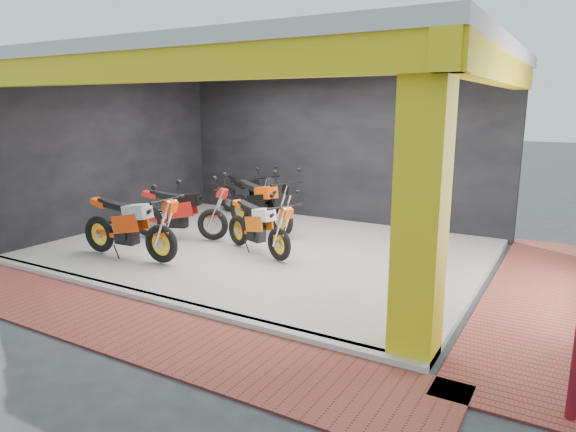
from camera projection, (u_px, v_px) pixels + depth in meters
ground at (199, 282)px, 8.31m from camera, size 80.00×80.00×0.00m
showroom_floor at (266, 250)px, 9.99m from camera, size 8.00×6.00×0.10m
showroom_ceiling at (264, 60)px, 9.24m from camera, size 8.40×6.40×0.20m
back_wall at (335, 151)px, 12.25m from camera, size 8.20×0.20×3.50m
left_wall at (113, 153)px, 11.64m from camera, size 0.20×6.20×3.50m
corner_column at (422, 206)px, 5.47m from camera, size 0.50×0.50×3.50m
header_beam_front at (141, 67)px, 6.77m from camera, size 8.40×0.30×0.40m
header_beam_right at (499, 70)px, 7.34m from camera, size 0.30×6.40×0.40m
floor_kerb at (154, 299)px, 7.44m from camera, size 8.00×0.20×0.10m
paver_front at (111, 320)px, 6.78m from camera, size 9.00×1.40×0.03m
paver_right at (537, 296)px, 7.64m from camera, size 1.40×7.00×0.03m
moto_hero at (279, 228)px, 8.94m from camera, size 2.13×1.41×1.22m
moto_row_a at (160, 225)px, 8.79m from camera, size 2.32×0.96×1.39m
moto_row_b at (212, 209)px, 10.30m from camera, size 2.30×1.45×1.32m
moto_row_c at (281, 205)px, 10.58m from camera, size 2.44×1.55×1.40m
moto_row_d at (262, 194)px, 12.27m from camera, size 2.20×1.31×1.26m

